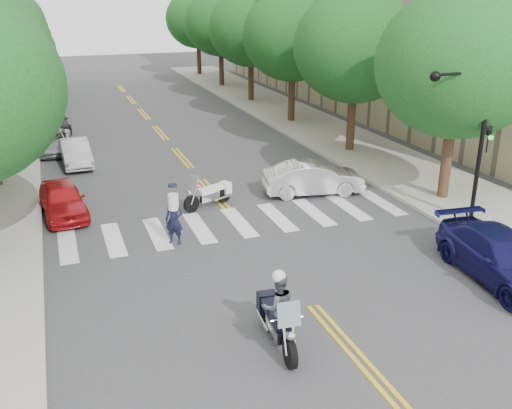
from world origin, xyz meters
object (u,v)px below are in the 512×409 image
motorcycle_police (278,311)px  officer_standing (174,220)px  convertible (313,178)px  sedan_blue (502,258)px  motorcycle_parked (211,194)px

motorcycle_police → officer_standing: (-1.08, 6.74, -0.04)m
motorcycle_police → convertible: (5.60, 9.79, -0.20)m
officer_standing → sedan_blue: size_ratio=0.35×
motorcycle_parked → sedan_blue: motorcycle_parked is taller
motorcycle_parked → convertible: (4.49, -0.06, 0.18)m
officer_standing → sedan_blue: officer_standing is taller
motorcycle_police → convertible: motorcycle_police is taller
convertible → motorcycle_police: bearing=160.5°
convertible → sedan_blue: bearing=-157.4°
motorcycle_parked → convertible: size_ratio=0.52×
motorcycle_police → officer_standing: bearing=-76.1°
motorcycle_police → motorcycle_parked: size_ratio=1.13×
officer_standing → convertible: bearing=58.2°
convertible → sedan_blue: 9.21m
motorcycle_parked → sedan_blue: (6.47, -9.06, 0.21)m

